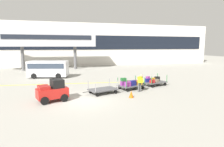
% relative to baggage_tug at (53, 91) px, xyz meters
% --- Properties ---
extents(ground_plane, '(120.00, 120.00, 0.00)m').
position_rel_baggage_tug_xyz_m(ground_plane, '(2.09, -0.34, -0.75)').
color(ground_plane, '#9E9B91').
extents(apron_lead_line, '(16.70, 2.10, 0.01)m').
position_rel_baggage_tug_xyz_m(apron_lead_line, '(0.22, 6.54, -0.75)').
color(apron_lead_line, yellow).
rests_on(apron_lead_line, ground_plane).
extents(terminal_building, '(63.58, 2.51, 8.57)m').
position_rel_baggage_tug_xyz_m(terminal_building, '(2.09, 25.64, 3.54)').
color(terminal_building, silver).
rests_on(terminal_building, ground_plane).
extents(jet_bridge, '(17.36, 3.00, 6.49)m').
position_rel_baggage_tug_xyz_m(jet_bridge, '(-2.82, 19.65, 4.38)').
color(jet_bridge, '#B7B7BC').
rests_on(jet_bridge, ground_plane).
extents(baggage_tug, '(2.34, 1.76, 1.58)m').
position_rel_baggage_tug_xyz_m(baggage_tug, '(0.00, 0.00, 0.00)').
color(baggage_tug, red).
rests_on(baggage_tug, ground_plane).
extents(baggage_cart_lead, '(3.08, 2.04, 1.10)m').
position_rel_baggage_tug_xyz_m(baggage_cart_lead, '(3.96, 1.28, -0.41)').
color(baggage_cart_lead, '#4C4C4F').
rests_on(baggage_cart_lead, ground_plane).
extents(baggage_cart_middle, '(3.08, 2.04, 1.10)m').
position_rel_baggage_tug_xyz_m(baggage_cart_middle, '(6.76, 2.19, -0.25)').
color(baggage_cart_middle, '#4C4C4F').
rests_on(baggage_cart_middle, ground_plane).
extents(baggage_cart_tail, '(3.08, 2.04, 1.10)m').
position_rel_baggage_tug_xyz_m(baggage_cart_tail, '(9.60, 3.16, -0.29)').
color(baggage_cart_tail, '#4C4C4F').
rests_on(baggage_cart_tail, ground_plane).
extents(baggage_handler, '(0.51, 0.52, 1.56)m').
position_rel_baggage_tug_xyz_m(baggage_handler, '(7.20, 1.04, 0.11)').
color(baggage_handler, '#4C4C4C').
rests_on(baggage_handler, ground_plane).
extents(shuttle_van, '(5.12, 3.03, 2.10)m').
position_rel_baggage_tug_xyz_m(shuttle_van, '(-0.93, 11.17, 0.48)').
color(shuttle_van, silver).
rests_on(shuttle_van, ground_plane).
extents(safety_cone_near, '(0.36, 0.36, 0.55)m').
position_rel_baggage_tug_xyz_m(safety_cone_near, '(5.78, -0.55, -0.48)').
color(safety_cone_near, '#EA590F').
rests_on(safety_cone_near, ground_plane).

